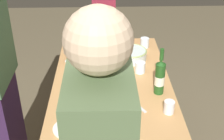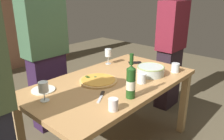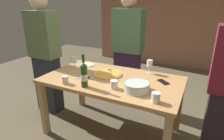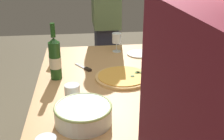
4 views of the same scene
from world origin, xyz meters
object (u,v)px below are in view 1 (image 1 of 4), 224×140
at_px(cup_amber, 140,67).
at_px(cell_phone, 94,49).
at_px(cup_ceramic, 145,43).
at_px(pizza_knife, 135,103).
at_px(dining_table, 112,92).
at_px(wine_glass_near_pizza, 95,125).
at_px(wine_glass_by_bottle, 68,49).
at_px(side_plate, 69,128).
at_px(wine_bottle, 160,77).
at_px(person_guest_right, 104,17).
at_px(pizza, 102,88).
at_px(serving_bowl, 131,54).
at_px(cup_spare, 169,107).

height_order(cup_amber, cell_phone, cup_amber).
bearing_deg(cup_ceramic, pizza_knife, 168.96).
distance_m(dining_table, wine_glass_near_pizza, 0.67).
xyz_separation_m(wine_glass_by_bottle, side_plate, (-0.88, -0.08, -0.12)).
height_order(wine_bottle, person_guest_right, person_guest_right).
distance_m(cup_ceramic, side_plate, 1.29).
xyz_separation_m(dining_table, side_plate, (-0.54, 0.29, 0.10)).
distance_m(pizza, side_plate, 0.48).
height_order(serving_bowl, cup_spare, serving_bowl).
bearing_deg(pizza, cup_amber, -52.63).
height_order(wine_bottle, side_plate, wine_bottle).
bearing_deg(cup_amber, cup_spare, -166.12).
bearing_deg(serving_bowl, wine_bottle, -163.57).
height_order(serving_bowl, wine_bottle, wine_bottle).
bearing_deg(cup_ceramic, wine_bottle, -179.28).
relative_size(cup_amber, cup_spare, 1.01).
bearing_deg(cup_spare, wine_glass_by_bottle, 44.65).
distance_m(wine_bottle, wine_glass_by_bottle, 0.86).
bearing_deg(wine_bottle, cup_spare, -172.92).
xyz_separation_m(dining_table, cell_phone, (0.56, 0.15, 0.10)).
bearing_deg(cell_phone, person_guest_right, 122.47).
relative_size(side_plate, cell_phone, 1.36).
distance_m(pizza, cup_spare, 0.53).
xyz_separation_m(wine_glass_near_pizza, pizza_knife, (0.34, -0.27, -0.10)).
xyz_separation_m(pizza, cup_spare, (-0.29, -0.44, 0.03)).
bearing_deg(wine_glass_by_bottle, cup_ceramic, -69.58).
bearing_deg(wine_glass_near_pizza, wine_glass_by_bottle, 14.15).
bearing_deg(cup_amber, serving_bowl, 12.98).
distance_m(wine_glass_near_pizza, cup_amber, 0.85).
bearing_deg(person_guest_right, dining_table, 0.00).
bearing_deg(person_guest_right, cup_spare, 12.11).
height_order(pizza, cup_amber, cup_amber).
relative_size(side_plate, person_guest_right, 0.12).
bearing_deg(serving_bowl, side_plate, 152.77).
height_order(pizza, serving_bowl, serving_bowl).
xyz_separation_m(wine_glass_by_bottle, person_guest_right, (0.86, -0.31, -0.04)).
bearing_deg(side_plate, wine_glass_by_bottle, 5.04).
height_order(cup_spare, side_plate, cup_spare).
xyz_separation_m(cup_spare, cell_phone, (0.96, 0.51, -0.04)).
bearing_deg(cup_ceramic, cell_phone, 94.01).
relative_size(serving_bowl, wine_glass_by_bottle, 1.55).
bearing_deg(wine_glass_by_bottle, cup_amber, -108.85).
bearing_deg(side_plate, serving_bowl, -27.23).
bearing_deg(wine_bottle, cup_amber, 18.97).
bearing_deg(wine_glass_near_pizza, side_plate, 61.03).
distance_m(wine_glass_near_pizza, pizza_knife, 0.44).
bearing_deg(pizza, dining_table, -39.06).
distance_m(cell_phone, person_guest_right, 0.65).
distance_m(wine_glass_by_bottle, pizza_knife, 0.82).
bearing_deg(person_guest_right, pizza_knife, 5.24).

